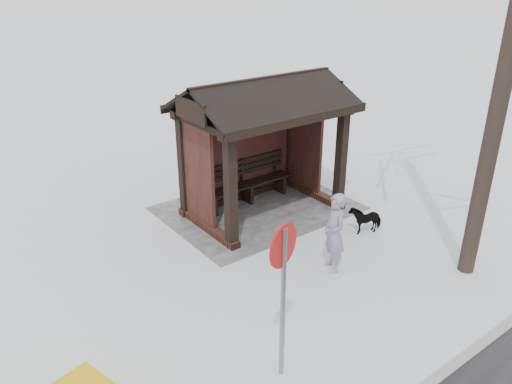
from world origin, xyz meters
TOP-DOWN VIEW (x-y plane):
  - ground at (0.00, 0.00)m, footprint 120.00×120.00m
  - kerb at (0.00, 5.50)m, footprint 120.00×0.15m
  - trampled_patch at (0.00, -0.20)m, footprint 4.20×3.20m
  - bus_shelter at (0.00, -0.16)m, footprint 3.60×2.40m
  - pedestrian at (0.46, 2.68)m, footprint 0.54×0.65m
  - dog at (-1.15, 2.04)m, footprint 0.75×0.50m
  - road_sign at (2.90, 4.11)m, footprint 0.57×0.21m

SIDE VIEW (x-z plane):
  - ground at x=0.00m, z-range 0.00..0.00m
  - trampled_patch at x=0.00m, z-range 0.00..0.02m
  - kerb at x=0.00m, z-range -0.02..0.04m
  - dog at x=-1.15m, z-range 0.00..0.58m
  - pedestrian at x=0.46m, z-range 0.00..1.52m
  - road_sign at x=2.90m, z-range 0.51..2.83m
  - bus_shelter at x=0.00m, z-range 0.62..3.71m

